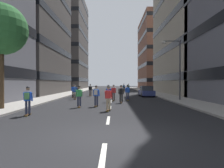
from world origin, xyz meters
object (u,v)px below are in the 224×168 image
parked_car_near (146,92)px  skater_4 (96,94)px  skater_1 (28,99)px  skater_11 (79,95)px  skater_2 (73,90)px  skater_7 (75,91)px  skater_10 (128,92)px  skater_3 (114,92)px  streetlamp_right (177,63)px  skater_6 (108,93)px  skater_5 (121,93)px  skater_8 (124,87)px  skater_12 (90,89)px  skater_0 (128,87)px  street_tree_near (1,30)px  skater_9 (108,97)px

parked_car_near → skater_4: skater_4 is taller
skater_1 → skater_11: (2.43, 3.81, -0.03)m
skater_2 → skater_7: size_ratio=1.00×
parked_car_near → skater_1: (-9.97, -16.32, 0.32)m
skater_10 → skater_1: bearing=-124.3°
skater_3 → skater_10: bearing=23.2°
skater_7 → skater_10: (6.17, -1.12, -0.03)m
parked_car_near → streetlamp_right: 8.09m
parked_car_near → skater_6: 9.94m
skater_1 → skater_5: size_ratio=1.00×
skater_5 → skater_8: (1.52, 23.22, 0.03)m
skater_8 → skater_12: 14.95m
skater_0 → skater_8: (-0.79, 2.58, 0.00)m
skater_7 → skater_1: bearing=-93.2°
skater_5 → skater_8: same height
skater_4 → street_tree_near: bearing=-162.1°
skater_0 → skater_2: bearing=-120.4°
skater_5 → skater_12: size_ratio=1.00×
skater_6 → skater_10: (2.10, 2.02, 0.00)m
skater_2 → street_tree_near: bearing=-103.7°
skater_8 → skater_10: same height
street_tree_near → skater_1: (2.90, -2.18, -4.82)m
skater_6 → skater_12: (-2.93, 8.66, 0.00)m
skater_4 → skater_12: (-2.00, 12.24, -0.03)m
skater_5 → skater_11: 4.86m
parked_car_near → streetlamp_right: streetlamp_right is taller
streetlamp_right → skater_12: streetlamp_right is taller
street_tree_near → skater_6: (7.58, 5.73, -4.85)m
skater_6 → skater_7: bearing=142.3°
skater_8 → skater_9: same height
streetlamp_right → skater_4: 10.18m
skater_5 → skater_10: (0.84, 2.77, 0.00)m
skater_0 → skater_3: (-3.06, -18.55, -0.03)m
skater_12 → skater_5: bearing=-66.0°
streetlamp_right → skater_10: streetlamp_right is taller
skater_2 → skater_12: same height
skater_7 → skater_0: bearing=65.5°
skater_1 → skater_6: 9.19m
streetlamp_right → skater_4: size_ratio=3.65×
skater_3 → skater_10: size_ratio=1.00×
skater_1 → skater_11: size_ratio=1.00×
skater_4 → skater_6: (0.92, 3.58, -0.03)m
skater_0 → skater_9: bearing=-97.5°
skater_0 → skater_7: (-7.65, -16.75, 0.00)m
street_tree_near → skater_11: bearing=17.1°
streetlamp_right → skater_5: size_ratio=3.65×
skater_0 → skater_3: 18.80m
skater_3 → skater_7: size_ratio=1.00×
skater_8 → skater_9: size_ratio=1.00×
skater_0 → parked_car_near: bearing=-81.5°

